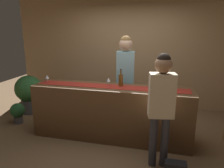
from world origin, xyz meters
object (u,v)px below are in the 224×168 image
bartender (125,71)px  customer_sipping (161,100)px  wine_bottle_amber (121,80)px  wine_bottle_clear (165,82)px  wine_glass_near_customer (47,77)px  potted_plant_tall (29,92)px  potted_plant_small (18,112)px  wine_glass_mid_counter (108,80)px

bartender → customer_sipping: bearing=112.8°
wine_bottle_amber → wine_bottle_clear: 0.74m
wine_bottle_amber → wine_glass_near_customer: 1.38m
wine_glass_near_customer → bartender: bearing=23.3°
wine_bottle_clear → customer_sipping: (-0.04, -0.71, -0.07)m
wine_bottle_amber → potted_plant_tall: (-2.30, 0.61, -0.55)m
bartender → potted_plant_small: size_ratio=4.18×
potted_plant_small → wine_bottle_amber: bearing=-0.8°
customer_sipping → potted_plant_small: 3.08m
wine_bottle_amber → potted_plant_small: size_ratio=0.70×
wine_bottle_amber → wine_bottle_clear: same height
wine_bottle_amber → wine_glass_mid_counter: bearing=-171.7°
wine_glass_mid_counter → bartender: 0.58m
wine_glass_mid_counter → potted_plant_tall: bearing=163.0°
customer_sipping → potted_plant_small: (-2.90, 0.75, -0.75)m
wine_glass_near_customer → bartender: bartender is taller
wine_glass_mid_counter → bartender: bearing=69.5°
wine_glass_mid_counter → customer_sipping: customer_sipping is taller
wine_bottle_amber → potted_plant_tall: size_ratio=0.34×
wine_bottle_clear → wine_glass_near_customer: wine_bottle_clear is taller
customer_sipping → potted_plant_small: bearing=155.2°
wine_bottle_amber → bartender: bearing=91.4°
wine_glass_mid_counter → wine_bottle_amber: bearing=8.3°
potted_plant_small → potted_plant_tall: bearing=100.6°
wine_bottle_amber → wine_glass_near_customer: size_ratio=2.10×
customer_sipping → wine_bottle_amber: bearing=124.2°
bartender → potted_plant_small: (-2.18, -0.47, -0.88)m
wine_bottle_clear → wine_glass_mid_counter: (-0.95, -0.03, -0.01)m
potted_plant_small → wine_bottle_clear: bearing=-0.7°
potted_plant_tall → bartender: bearing=-2.6°
customer_sipping → potted_plant_tall: size_ratio=1.82×
wine_glass_mid_counter → customer_sipping: size_ratio=0.09×
wine_glass_near_customer → potted_plant_tall: 1.28m
bartender → potted_plant_tall: bearing=-10.2°
potted_plant_tall → wine_glass_mid_counter: bearing=-17.0°
wine_glass_mid_counter → potted_plant_tall: wine_glass_mid_counter is taller
customer_sipping → potted_plant_tall: (-3.01, 1.32, -0.48)m
wine_bottle_amber → potted_plant_small: bearing=179.2°
wine_glass_mid_counter → potted_plant_small: wine_glass_mid_counter is taller
wine_bottle_clear → wine_glass_near_customer: (-2.11, -0.08, -0.01)m
wine_glass_mid_counter → customer_sipping: 1.15m
wine_glass_near_customer → customer_sipping: bearing=-17.0°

